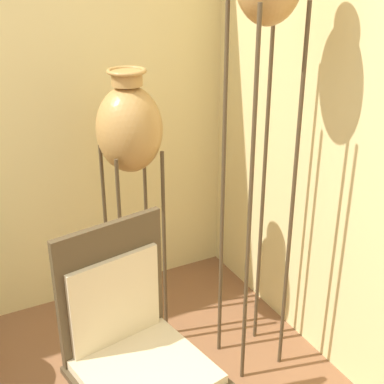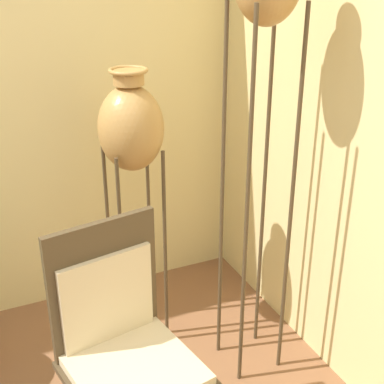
# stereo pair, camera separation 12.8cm
# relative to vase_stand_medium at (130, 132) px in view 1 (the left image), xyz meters

# --- Properties ---
(vase_stand_medium) EXTENTS (0.34, 0.34, 1.55)m
(vase_stand_medium) POSITION_rel_vase_stand_medium_xyz_m (0.00, 0.00, 0.00)
(vase_stand_medium) COLOR #473823
(vase_stand_medium) RESTS_ON ground_plane
(chair) EXTENTS (0.58, 0.59, 1.11)m
(chair) POSITION_rel_vase_stand_medium_xyz_m (-0.34, -0.82, -0.60)
(chair) COLOR #473823
(chair) RESTS_ON ground_plane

